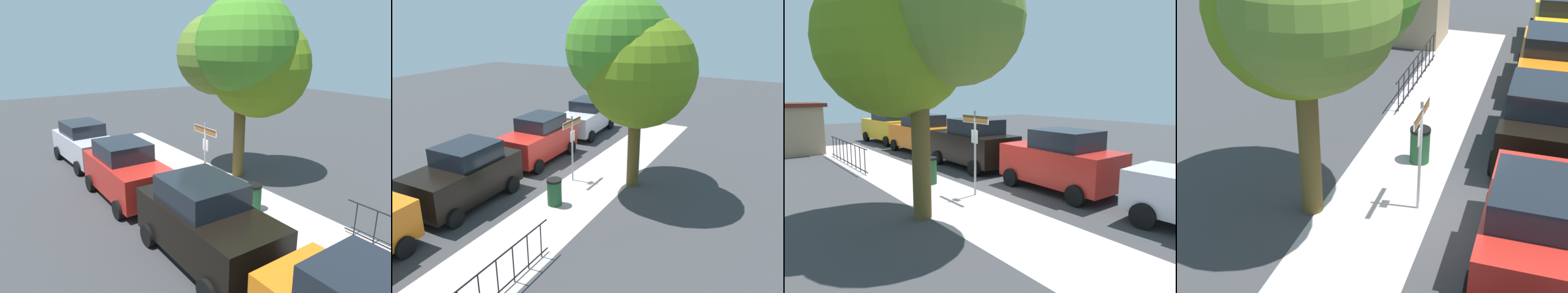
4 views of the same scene
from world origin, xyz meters
TOP-DOWN VIEW (x-y plane):
  - ground_plane at (0.00, 0.00)m, footprint 60.00×60.00m
  - sidewalk_strip at (2.00, 1.30)m, footprint 24.00×2.60m
  - street_sign at (0.07, 0.40)m, footprint 1.36×0.07m
  - shade_tree at (-0.42, 2.58)m, footprint 5.09×4.65m
  - car_silver at (-6.04, -2.21)m, footprint 4.24×2.20m
  - car_red at (-1.24, -2.18)m, footprint 4.09×2.07m
  - car_black at (3.55, -2.03)m, footprint 4.24×2.16m
  - trash_bin at (2.21, 0.90)m, footprint 0.55×0.55m

SIDE VIEW (x-z plane):
  - ground_plane at x=0.00m, z-range 0.00..0.00m
  - sidewalk_strip at x=2.00m, z-range 0.00..0.00m
  - trash_bin at x=2.21m, z-range 0.00..0.98m
  - car_silver at x=-6.04m, z-range 0.00..1.95m
  - car_red at x=-1.24m, z-range -0.01..2.08m
  - car_black at x=3.55m, z-range -0.01..2.15m
  - street_sign at x=0.07m, z-range 0.55..3.29m
  - shade_tree at x=-0.42m, z-range 1.33..8.66m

